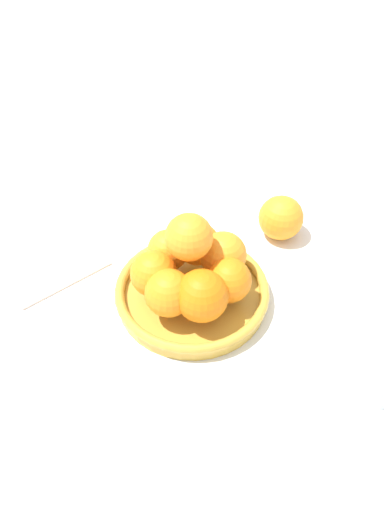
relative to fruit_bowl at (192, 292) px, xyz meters
The scene contains 6 objects.
ground_plane 0.02m from the fruit_bowl, ahead, with size 4.00×4.00×0.00m, color white.
fruit_bowl is the anchor object (origin of this frame).
orange_pile 0.06m from the fruit_bowl, 20.59° to the right, with size 0.19×0.19×0.13m.
stray_orange 0.23m from the fruit_bowl, 108.94° to the left, with size 0.08×0.08×0.08m, color orange.
drinking_glass 0.31m from the fruit_bowl, 31.70° to the left, with size 0.07×0.07×0.09m, color silver.
napkin_folded 0.28m from the fruit_bowl, 135.16° to the right, with size 0.17×0.17×0.01m, color beige.
Camera 1 is at (0.49, -0.23, 0.63)m, focal length 35.00 mm.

